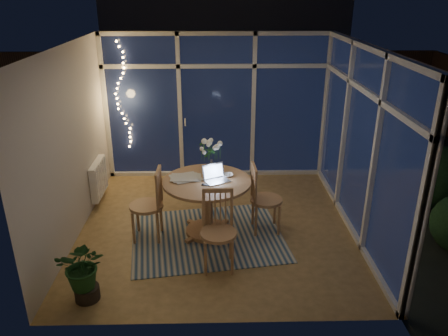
{
  "coord_description": "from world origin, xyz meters",
  "views": [
    {
      "loc": [
        -0.05,
        -5.63,
        3.29
      ],
      "look_at": [
        0.09,
        0.25,
        0.84
      ],
      "focal_mm": 35.0,
      "sensor_mm": 36.0,
      "label": 1
    }
  ],
  "objects_px": {
    "chair_front": "(218,232)",
    "laptop": "(217,174)",
    "dining_table": "(207,207)",
    "chair_right": "(266,198)",
    "chair_left": "(146,204)",
    "flower_vase": "(212,165)",
    "potted_plant": "(84,271)"
  },
  "relations": [
    {
      "from": "chair_front",
      "to": "laptop",
      "type": "bearing_deg",
      "value": 89.16
    },
    {
      "from": "dining_table",
      "to": "chair_front",
      "type": "height_order",
      "value": "chair_front"
    },
    {
      "from": "chair_right",
      "to": "laptop",
      "type": "xyz_separation_m",
      "value": [
        -0.7,
        -0.1,
        0.43
      ]
    },
    {
      "from": "dining_table",
      "to": "chair_right",
      "type": "xyz_separation_m",
      "value": [
        0.84,
        0.07,
        0.1
      ]
    },
    {
      "from": "chair_front",
      "to": "chair_left",
      "type": "bearing_deg",
      "value": 142.28
    },
    {
      "from": "chair_right",
      "to": "flower_vase",
      "type": "distance_m",
      "value": 0.91
    },
    {
      "from": "chair_right",
      "to": "chair_front",
      "type": "distance_m",
      "value": 1.13
    },
    {
      "from": "dining_table",
      "to": "potted_plant",
      "type": "relative_size",
      "value": 1.6
    },
    {
      "from": "chair_left",
      "to": "chair_front",
      "type": "relative_size",
      "value": 1.02
    },
    {
      "from": "dining_table",
      "to": "chair_right",
      "type": "bearing_deg",
      "value": 4.57
    },
    {
      "from": "laptop",
      "to": "potted_plant",
      "type": "height_order",
      "value": "laptop"
    },
    {
      "from": "dining_table",
      "to": "flower_vase",
      "type": "bearing_deg",
      "value": 77.82
    },
    {
      "from": "flower_vase",
      "to": "chair_right",
      "type": "bearing_deg",
      "value": -17.6
    },
    {
      "from": "dining_table",
      "to": "flower_vase",
      "type": "height_order",
      "value": "flower_vase"
    },
    {
      "from": "dining_table",
      "to": "chair_left",
      "type": "distance_m",
      "value": 0.85
    },
    {
      "from": "chair_left",
      "to": "dining_table",
      "type": "bearing_deg",
      "value": 97.87
    },
    {
      "from": "dining_table",
      "to": "potted_plant",
      "type": "xyz_separation_m",
      "value": [
        -1.35,
        -1.4,
        -0.04
      ]
    },
    {
      "from": "chair_right",
      "to": "flower_vase",
      "type": "height_order",
      "value": "flower_vase"
    },
    {
      "from": "chair_left",
      "to": "potted_plant",
      "type": "relative_size",
      "value": 1.39
    },
    {
      "from": "flower_vase",
      "to": "potted_plant",
      "type": "distance_m",
      "value": 2.29
    },
    {
      "from": "dining_table",
      "to": "laptop",
      "type": "bearing_deg",
      "value": -13.94
    },
    {
      "from": "chair_left",
      "to": "chair_right",
      "type": "relative_size",
      "value": 1.02
    },
    {
      "from": "dining_table",
      "to": "laptop",
      "type": "distance_m",
      "value": 0.55
    },
    {
      "from": "chair_front",
      "to": "flower_vase",
      "type": "relative_size",
      "value": 4.91
    },
    {
      "from": "chair_left",
      "to": "laptop",
      "type": "xyz_separation_m",
      "value": [
        0.98,
        0.06,
        0.42
      ]
    },
    {
      "from": "dining_table",
      "to": "chair_front",
      "type": "relative_size",
      "value": 1.18
    },
    {
      "from": "chair_left",
      "to": "chair_right",
      "type": "bearing_deg",
      "value": 96.73
    },
    {
      "from": "chair_front",
      "to": "laptop",
      "type": "xyz_separation_m",
      "value": [
        -0.01,
        0.79,
        0.43
      ]
    },
    {
      "from": "dining_table",
      "to": "laptop",
      "type": "height_order",
      "value": "laptop"
    },
    {
      "from": "dining_table",
      "to": "potted_plant",
      "type": "bearing_deg",
      "value": -133.85
    },
    {
      "from": "laptop",
      "to": "potted_plant",
      "type": "bearing_deg",
      "value": -164.95
    },
    {
      "from": "chair_right",
      "to": "potted_plant",
      "type": "relative_size",
      "value": 1.36
    }
  ]
}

